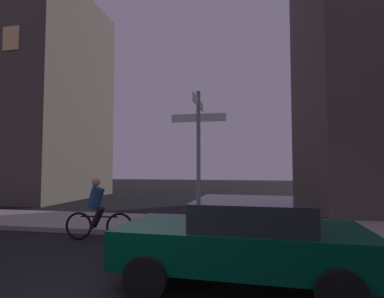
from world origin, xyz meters
TOP-DOWN VIEW (x-y plane):
  - sidewalk_kerb at (0.00, 6.01)m, footprint 40.00×2.97m
  - signpost at (0.83, 5.39)m, footprint 1.65×1.75m
  - car_far_trailing at (2.22, 1.65)m, footprint 4.06×2.17m
  - cyclist at (-1.58, 3.90)m, footprint 1.82×0.36m
  - building_left_block at (-12.95, 12.99)m, footprint 11.32×7.56m

SIDE VIEW (x-z plane):
  - sidewalk_kerb at x=0.00m, z-range 0.00..0.14m
  - car_far_trailing at x=2.22m, z-range 0.05..1.42m
  - cyclist at x=-1.58m, z-range -0.06..1.55m
  - signpost at x=0.83m, z-range 0.57..4.59m
  - building_left_block at x=-12.95m, z-range 0.00..12.34m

